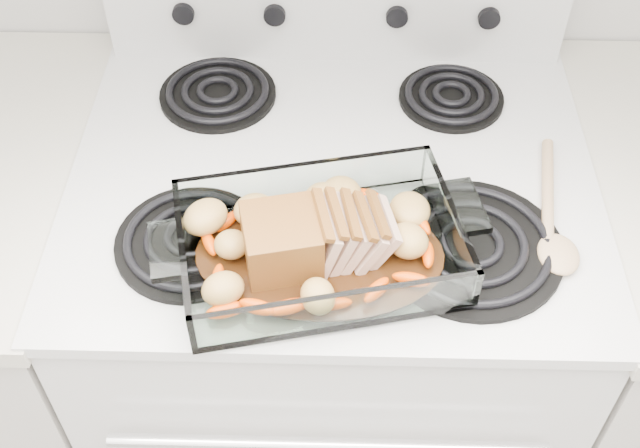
{
  "coord_description": "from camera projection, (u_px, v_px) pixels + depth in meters",
  "views": [
    {
      "loc": [
        0.0,
        0.78,
        1.76
      ],
      "look_at": [
        -0.01,
        1.48,
        0.99
      ],
      "focal_mm": 45.0,
      "sensor_mm": 36.0,
      "label": 1
    }
  ],
  "objects": [
    {
      "name": "baking_dish",
      "position": [
        320.0,
        250.0,
        1.05
      ],
      "size": [
        0.36,
        0.24,
        0.07
      ],
      "rotation": [
        0.0,
        0.0,
        0.22
      ],
      "color": "silver",
      "rests_on": "electric_range"
    },
    {
      "name": "pork_roast",
      "position": [
        305.0,
        237.0,
        1.03
      ],
      "size": [
        0.2,
        0.09,
        0.08
      ],
      "rotation": [
        0.0,
        0.0,
        -0.02
      ],
      "color": "brown",
      "rests_on": "baking_dish"
    },
    {
      "name": "roast_vegetables",
      "position": [
        318.0,
        228.0,
        1.07
      ],
      "size": [
        0.32,
        0.17,
        0.04
      ],
      "rotation": [
        0.0,
        0.0,
        0.4
      ],
      "color": "#F84E04",
      "rests_on": "baking_dish"
    },
    {
      "name": "wooden_spoon",
      "position": [
        554.0,
        225.0,
        1.11
      ],
      "size": [
        0.06,
        0.26,
        0.02
      ],
      "rotation": [
        0.0,
        0.0,
        -0.16
      ],
      "color": "tan",
      "rests_on": "electric_range"
    },
    {
      "name": "electric_range",
      "position": [
        330.0,
        337.0,
        1.54
      ],
      "size": [
        0.78,
        0.7,
        1.12
      ],
      "color": "silver",
      "rests_on": "ground"
    }
  ]
}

